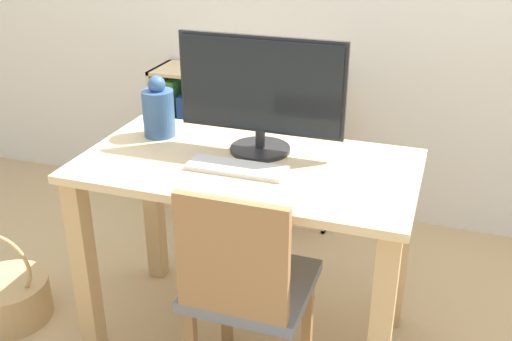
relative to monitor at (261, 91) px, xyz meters
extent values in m
plane|color=tan|center=(-0.01, -0.11, -1.00)|extent=(10.00, 10.00, 0.00)
cube|color=#D8BC8C|center=(-0.01, -0.11, -0.25)|extent=(1.20, 0.65, 0.03)
cube|color=tan|center=(-0.56, -0.38, -0.63)|extent=(0.07, 0.07, 0.74)
cube|color=tan|center=(0.53, -0.38, -0.63)|extent=(0.07, 0.07, 0.74)
cube|color=tan|center=(-0.56, 0.16, -0.63)|extent=(0.07, 0.07, 0.74)
cube|color=tan|center=(0.53, 0.16, -0.63)|extent=(0.07, 0.07, 0.74)
cylinder|color=#232326|center=(0.00, 0.00, -0.22)|extent=(0.22, 0.22, 0.02)
cylinder|color=#232326|center=(0.00, 0.00, -0.18)|extent=(0.04, 0.04, 0.07)
cube|color=#232326|center=(0.00, 0.00, 0.02)|extent=(0.61, 0.02, 0.35)
cube|color=black|center=(0.00, 0.00, 0.02)|extent=(0.59, 0.03, 0.33)
cube|color=silver|center=(-0.02, -0.19, -0.22)|extent=(0.35, 0.12, 0.02)
cylinder|color=#33598C|center=(-0.42, 0.02, -0.14)|extent=(0.12, 0.12, 0.18)
sphere|color=#33598C|center=(-0.42, 0.02, -0.02)|extent=(0.07, 0.07, 0.07)
cube|color=slate|center=(0.08, -0.34, -0.58)|extent=(0.40, 0.40, 0.04)
cube|color=olive|center=(0.08, -0.53, -0.36)|extent=(0.36, 0.03, 0.40)
cube|color=olive|center=(-0.08, -0.18, -0.80)|extent=(0.04, 0.04, 0.40)
cube|color=olive|center=(0.25, -0.18, -0.80)|extent=(0.04, 0.04, 0.40)
cube|color=#D8BC8C|center=(-0.88, 0.90, -0.61)|extent=(0.02, 0.28, 0.79)
cube|color=#D8BC8C|center=(0.09, 0.90, -0.61)|extent=(0.02, 0.28, 0.79)
cube|color=#D8BC8C|center=(-0.39, 0.90, -0.99)|extent=(0.99, 0.28, 0.02)
cube|color=#D8BC8C|center=(-0.39, 0.90, -0.22)|extent=(0.99, 0.28, 0.02)
cube|color=#D8BC8C|center=(-0.39, 0.90, -0.61)|extent=(0.96, 0.28, 0.02)
cube|color=#2D7F38|center=(-0.83, 0.90, -0.86)|extent=(0.06, 0.24, 0.26)
cube|color=orange|center=(-0.76, 0.90, -0.86)|extent=(0.05, 0.24, 0.26)
cube|color=navy|center=(-0.68, 0.90, -0.86)|extent=(0.07, 0.24, 0.25)
cube|color=black|center=(-0.83, 0.90, -0.49)|extent=(0.05, 0.24, 0.22)
cube|color=#2D7F38|center=(-0.77, 0.90, -0.43)|extent=(0.05, 0.24, 0.34)
cube|color=navy|center=(-0.71, 0.90, -0.47)|extent=(0.05, 0.24, 0.26)
cube|color=navy|center=(-0.65, 0.90, -0.46)|extent=(0.04, 0.24, 0.27)
cube|color=navy|center=(-0.60, 0.90, -0.46)|extent=(0.05, 0.24, 0.28)
cube|color=beige|center=(-0.54, 0.90, -0.47)|extent=(0.05, 0.24, 0.25)
cylinder|color=tan|center=(-1.00, -0.33, -0.91)|extent=(0.34, 0.34, 0.17)
torus|color=tan|center=(-1.00, -0.33, -0.74)|extent=(0.29, 0.02, 0.29)
camera|label=1|loc=(0.64, -1.94, 0.63)|focal=42.00mm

